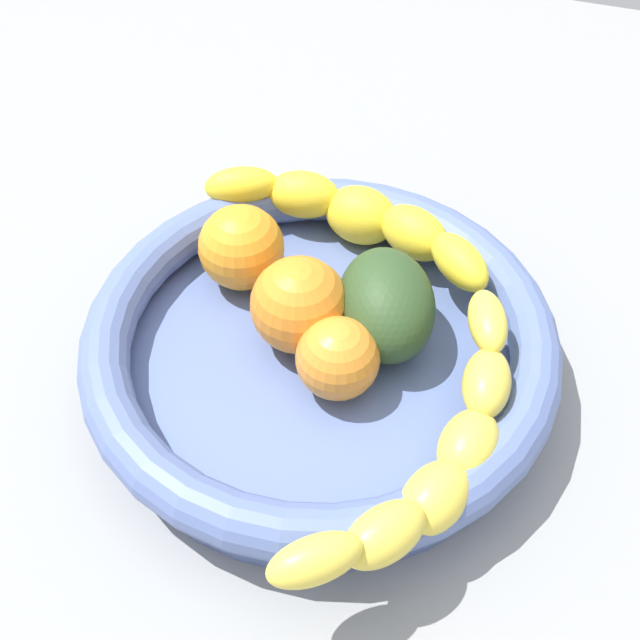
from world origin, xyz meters
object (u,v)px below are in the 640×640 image
Objects in this scene: avocado_dark at (386,304)px; fruit_bowl at (320,346)px; orange_mid_left at (299,305)px; orange_front at (338,358)px; orange_mid_right at (241,247)px; banana_draped_right at (355,216)px; banana_draped_left at (439,455)px.

fruit_bowl is at bearing 37.41° from avocado_dark.
orange_mid_left reaches higher than avocado_dark.
avocado_dark is (-1.59, -4.81, 0.40)cm from orange_front.
orange_mid_right is at bearing -32.05° from fruit_bowl.
orange_front is at bearing 143.65° from orange_mid_right.
avocado_dark is at bearing -142.59° from fruit_bowl.
orange_mid_right and avocado_dark have the same top height.
orange_front is (-2.84, 12.50, -0.19)cm from banana_draped_right.
banana_draped_right is 9.70cm from orange_mid_left.
orange_mid_left is at bearing -35.56° from banana_draped_left.
banana_draped_left is 19.97cm from orange_mid_right.
orange_mid_left is (1.60, -0.67, 2.57)cm from fruit_bowl.
banana_draped_left is 13.19cm from orange_mid_left.
orange_front is 0.82× the size of orange_mid_left.
orange_mid_left reaches higher than banana_draped_left.
banana_draped_left is at bearing 120.21° from banana_draped_right.
orange_mid_right reaches higher than banana_draped_left.
banana_draped_left is 0.99× the size of banana_draped_right.
fruit_bowl is 1.34× the size of banana_draped_right.
banana_draped_left is 8.74cm from orange_front.
orange_mid_right reaches higher than orange_front.
banana_draped_right is 8.87cm from avocado_dark.
avocado_dark is at bearing 119.96° from banana_draped_right.
orange_mid_right is (9.06, -6.67, 0.37)cm from orange_front.
banana_draped_right is 3.83× the size of orange_mid_right.
fruit_bowl is 11.77cm from banana_draped_left.
banana_draped_right is at bearing -77.21° from orange_front.
fruit_bowl is 3.50cm from orange_front.
orange_mid_right is 10.81cm from avocado_dark.
orange_mid_right is at bearing -9.87° from avocado_dark.
orange_front is 0.61× the size of avocado_dark.
orange_mid_left is 5.44cm from avocado_dark.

